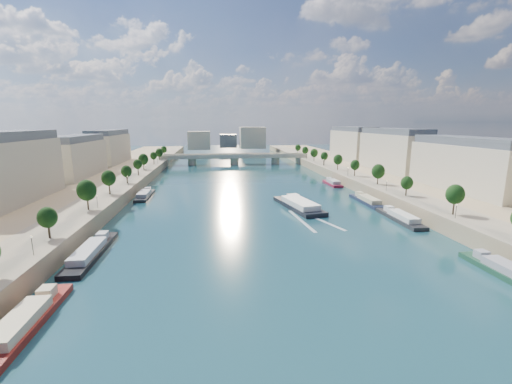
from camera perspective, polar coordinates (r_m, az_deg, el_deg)
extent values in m
plane|color=#0B3134|center=(145.56, -0.81, -1.11)|extent=(700.00, 700.00, 0.00)
cube|color=#9E8460|center=(155.07, -28.31, -0.78)|extent=(44.00, 520.00, 5.00)
cube|color=#9E8460|center=(168.49, 24.33, 0.46)|extent=(44.00, 520.00, 5.00)
cube|color=gray|center=(149.74, -23.05, 0.28)|extent=(14.00, 520.00, 0.10)
cube|color=gray|center=(160.81, 19.83, 1.25)|extent=(14.00, 520.00, 0.10)
cylinder|color=#382B1E|center=(95.62, -31.44, -5.35)|extent=(0.50, 0.50, 3.82)
ellipsoid|color=black|center=(94.75, -31.67, -3.26)|extent=(4.80, 4.80, 5.52)
cylinder|color=#382B1E|center=(117.11, -26.68, -2.03)|extent=(0.50, 0.50, 3.82)
ellipsoid|color=black|center=(116.39, -26.84, -0.31)|extent=(4.80, 4.80, 5.52)
cylinder|color=#382B1E|center=(139.41, -23.44, 0.26)|extent=(0.50, 0.50, 3.82)
ellipsoid|color=black|center=(138.82, -23.55, 1.71)|extent=(4.80, 4.80, 5.52)
cylinder|color=#382B1E|center=(162.21, -21.09, 1.91)|extent=(0.50, 0.50, 3.82)
ellipsoid|color=black|center=(161.69, -21.18, 3.16)|extent=(4.80, 4.80, 5.52)
cylinder|color=#382B1E|center=(185.30, -19.33, 3.15)|extent=(0.50, 0.50, 3.82)
ellipsoid|color=black|center=(184.85, -19.40, 4.25)|extent=(4.80, 4.80, 5.52)
cylinder|color=#382B1E|center=(208.60, -17.95, 4.11)|extent=(0.50, 0.50, 3.82)
ellipsoid|color=black|center=(208.20, -18.01, 5.09)|extent=(4.80, 4.80, 5.52)
cylinder|color=#382B1E|center=(232.05, -16.85, 4.87)|extent=(0.50, 0.50, 3.82)
ellipsoid|color=black|center=(231.69, -16.90, 5.76)|extent=(4.80, 4.80, 5.52)
cylinder|color=#382B1E|center=(255.59, -15.95, 5.50)|extent=(0.50, 0.50, 3.82)
ellipsoid|color=black|center=(255.27, -15.99, 6.30)|extent=(4.80, 4.80, 5.52)
cylinder|color=#382B1E|center=(279.22, -15.20, 6.01)|extent=(0.50, 0.50, 3.82)
ellipsoid|color=black|center=(278.92, -15.24, 6.75)|extent=(4.80, 4.80, 5.52)
cylinder|color=#382B1E|center=(117.71, 29.87, -2.27)|extent=(0.50, 0.50, 3.82)
ellipsoid|color=black|center=(117.00, 30.04, -0.56)|extent=(4.80, 4.80, 5.52)
cylinder|color=#382B1E|center=(137.15, 23.95, 0.04)|extent=(0.50, 0.50, 3.82)
ellipsoid|color=black|center=(136.54, 24.07, 1.52)|extent=(4.80, 4.80, 5.52)
cylinder|color=#382B1E|center=(157.85, 19.55, 1.77)|extent=(0.50, 0.50, 3.82)
ellipsoid|color=black|center=(157.32, 19.63, 3.06)|extent=(4.80, 4.80, 5.52)
cylinder|color=#382B1E|center=(179.38, 16.17, 3.08)|extent=(0.50, 0.50, 3.82)
ellipsoid|color=black|center=(178.91, 16.24, 4.22)|extent=(4.80, 4.80, 5.52)
cylinder|color=#382B1E|center=(201.46, 13.53, 4.10)|extent=(0.50, 0.50, 3.82)
ellipsoid|color=black|center=(201.05, 13.58, 5.12)|extent=(4.80, 4.80, 5.52)
cylinder|color=#382B1E|center=(223.94, 11.40, 4.92)|extent=(0.50, 0.50, 3.82)
ellipsoid|color=black|center=(223.57, 11.44, 5.83)|extent=(4.80, 4.80, 5.52)
cylinder|color=#382B1E|center=(246.70, 9.66, 5.57)|extent=(0.50, 0.50, 3.82)
ellipsoid|color=black|center=(246.37, 9.69, 6.40)|extent=(4.80, 4.80, 5.52)
cylinder|color=#382B1E|center=(269.68, 8.22, 6.12)|extent=(0.50, 0.50, 3.82)
ellipsoid|color=black|center=(269.37, 8.24, 6.88)|extent=(4.80, 4.80, 5.52)
cylinder|color=#382B1E|center=(292.83, 7.00, 6.57)|extent=(0.50, 0.50, 3.82)
ellipsoid|color=black|center=(292.54, 7.01, 7.27)|extent=(4.80, 4.80, 5.52)
cylinder|color=black|center=(84.22, -33.22, -7.61)|extent=(0.14, 0.14, 4.00)
sphere|color=#FFE5B2|center=(83.62, -33.38, -6.25)|extent=(0.36, 0.36, 0.36)
cylinder|color=black|center=(119.96, -24.93, -1.53)|extent=(0.14, 0.14, 4.00)
sphere|color=#FFE5B2|center=(119.54, -25.02, -0.55)|extent=(0.36, 0.36, 0.36)
cylinder|color=black|center=(157.76, -20.56, 1.73)|extent=(0.14, 0.14, 4.00)
sphere|color=#FFE5B2|center=(157.44, -20.61, 2.48)|extent=(0.36, 0.36, 0.36)
cylinder|color=black|center=(196.43, -17.88, 3.71)|extent=(0.14, 0.14, 4.00)
sphere|color=#FFE5B2|center=(196.17, -17.92, 4.32)|extent=(0.36, 0.36, 0.36)
cylinder|color=black|center=(235.55, -16.09, 5.03)|extent=(0.14, 0.14, 4.00)
sphere|color=#FFE5B2|center=(235.33, -16.12, 5.54)|extent=(0.36, 0.36, 0.36)
cylinder|color=black|center=(112.34, 30.35, -2.88)|extent=(0.14, 0.14, 4.00)
sphere|color=#FFE5B2|center=(111.90, 30.46, -1.83)|extent=(0.36, 0.36, 0.36)
cylinder|color=black|center=(145.32, 20.92, 0.91)|extent=(0.14, 0.14, 4.00)
sphere|color=#FFE5B2|center=(144.98, 20.98, 1.73)|extent=(0.36, 0.36, 0.36)
cylinder|color=black|center=(181.15, 15.08, 3.25)|extent=(0.14, 0.14, 4.00)
sphere|color=#FFE5B2|center=(180.87, 15.11, 3.91)|extent=(0.36, 0.36, 0.36)
cylinder|color=black|center=(218.43, 11.19, 4.78)|extent=(0.14, 0.14, 4.00)
sphere|color=#FFE5B2|center=(218.20, 11.21, 5.33)|extent=(0.36, 0.36, 0.36)
cylinder|color=black|center=(256.53, 8.43, 5.86)|extent=(0.14, 0.14, 4.00)
sphere|color=#FFE5B2|center=(256.34, 8.44, 6.32)|extent=(0.36, 0.36, 0.36)
cube|color=#C1AE94|center=(143.54, -36.05, 2.57)|extent=(16.00, 52.00, 20.00)
cube|color=#474C54|center=(142.64, -36.60, 7.17)|extent=(14.72, 50.44, 3.20)
cube|color=#C1AE94|center=(195.90, -27.93, 5.26)|extent=(16.00, 52.00, 20.00)
cube|color=#474C54|center=(195.24, -28.25, 8.64)|extent=(14.72, 50.44, 3.20)
cube|color=#C1AE94|center=(250.76, -23.27, 6.76)|extent=(16.00, 52.00, 20.00)
cube|color=#474C54|center=(250.24, -23.48, 9.40)|extent=(14.72, 50.44, 3.20)
cube|color=#C1AE94|center=(160.41, 31.81, 3.77)|extent=(16.00, 52.00, 20.00)
cube|color=#474C54|center=(159.61, 32.26, 7.89)|extent=(14.72, 50.44, 3.20)
cube|color=#C1AE94|center=(208.58, 21.91, 6.07)|extent=(16.00, 52.00, 20.00)
cube|color=#474C54|center=(207.96, 22.15, 9.25)|extent=(14.72, 50.44, 3.20)
cube|color=#C1AE94|center=(260.78, 15.80, 7.40)|extent=(16.00, 52.00, 20.00)
cube|color=#474C54|center=(260.28, 15.94, 9.95)|extent=(14.72, 50.44, 3.20)
cube|color=#C1AE94|center=(351.99, -9.45, 8.48)|extent=(22.00, 18.00, 18.00)
cube|color=#C1AE94|center=(363.78, -0.60, 9.05)|extent=(26.00, 20.00, 22.00)
cube|color=#474C54|center=(377.04, -4.67, 8.49)|extent=(18.00, 16.00, 14.00)
cube|color=#C1B79E|center=(264.12, -3.64, 5.94)|extent=(112.00, 11.00, 2.20)
cube|color=#C1B79E|center=(259.01, -3.58, 6.17)|extent=(112.00, 0.80, 0.90)
cube|color=#C1B79E|center=(268.95, -3.70, 6.36)|extent=(112.00, 0.80, 0.90)
cylinder|color=#C1B79E|center=(264.62, -10.59, 4.98)|extent=(6.40, 6.40, 5.00)
cylinder|color=#C1B79E|center=(264.51, -3.63, 5.15)|extent=(6.40, 6.40, 5.00)
cylinder|color=#C1B79E|center=(268.24, 3.24, 5.24)|extent=(6.40, 6.40, 5.00)
cube|color=#C1B79E|center=(266.65, -14.89, 4.83)|extent=(6.00, 12.00, 5.00)
cube|color=#C1B79E|center=(272.47, 7.40, 5.26)|extent=(6.00, 12.00, 5.00)
cube|color=black|center=(131.01, 7.07, -2.42)|extent=(14.50, 31.24, 2.15)
cube|color=white|center=(128.26, 7.35, -1.79)|extent=(10.86, 20.60, 1.94)
cube|color=white|center=(139.12, 6.20, -0.74)|extent=(4.94, 4.41, 1.80)
cube|color=silver|center=(114.45, 7.54, -4.73)|extent=(3.29, 26.01, 0.04)
cube|color=silver|center=(116.19, 10.61, -4.58)|extent=(9.44, 25.02, 0.04)
cube|color=maroon|center=(69.02, -33.87, -17.81)|extent=(5.00, 23.96, 1.80)
cube|color=beige|center=(66.78, -34.80, -17.27)|extent=(4.10, 13.18, 1.60)
cube|color=beige|center=(73.97, -31.49, -14.02)|extent=(2.50, 2.88, 1.80)
cube|color=black|center=(94.07, -25.68, -9.28)|extent=(5.00, 28.53, 1.80)
cube|color=#B8BDC5|center=(91.49, -26.22, -8.77)|extent=(4.10, 15.69, 1.60)
cube|color=#B8BDC5|center=(101.18, -24.24, -6.64)|extent=(2.50, 3.42, 1.80)
cube|color=black|center=(156.14, -18.01, -0.70)|extent=(5.00, 22.88, 1.80)
cube|color=#9898A0|center=(154.05, -18.17, -0.23)|extent=(4.10, 12.58, 1.60)
cube|color=#9898A0|center=(162.40, -17.59, 0.43)|extent=(2.50, 2.75, 1.80)
cube|color=#1A432F|center=(91.71, 35.87, -10.91)|extent=(5.00, 20.71, 1.80)
cube|color=#95949C|center=(90.03, 36.71, -10.25)|extent=(4.10, 11.39, 1.60)
cube|color=#95949C|center=(95.39, 33.48, -8.65)|extent=(2.50, 2.49, 1.80)
cube|color=#242427|center=(123.42, 22.83, -4.22)|extent=(5.00, 24.67, 1.80)
cube|color=silver|center=(121.35, 23.34, -3.69)|extent=(4.10, 13.57, 1.60)
cube|color=silver|center=(129.22, 21.28, -2.59)|extent=(2.50, 2.96, 1.80)
cube|color=#192137|center=(145.13, 17.95, -1.60)|extent=(5.00, 24.53, 1.80)
cube|color=beige|center=(143.04, 18.31, -1.11)|extent=(4.10, 13.49, 1.60)
cube|color=beige|center=(151.30, 16.83, -0.31)|extent=(2.50, 2.94, 1.80)
cube|color=maroon|center=(182.16, 12.62, 1.28)|extent=(5.00, 18.57, 1.80)
cube|color=#A2A9AE|center=(180.50, 12.80, 1.72)|extent=(4.10, 10.21, 1.60)
cube|color=#A2A9AE|center=(187.04, 12.08, 2.12)|extent=(2.50, 2.23, 1.80)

